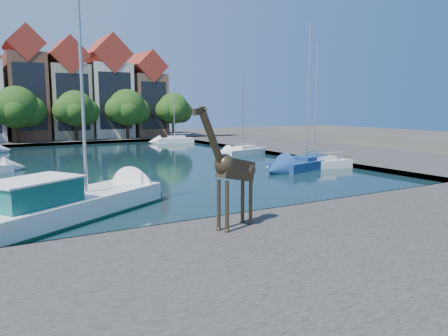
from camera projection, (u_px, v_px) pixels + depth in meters
name	position (u px, v px, depth m)	size (l,w,h in m)	color
ground	(254.00, 220.00, 22.07)	(160.00, 160.00, 0.00)	#38332B
water_basin	(115.00, 165.00, 42.54)	(38.00, 50.00, 0.08)	black
near_quay	(361.00, 256.00, 16.06)	(50.00, 14.00, 0.50)	#44413B
far_quay	(56.00, 140.00, 69.82)	(60.00, 16.00, 0.50)	#44413B
right_quay	(310.00, 149.00, 55.06)	(14.00, 52.00, 0.50)	#44413B
townhouse_center	(26.00, 88.00, 66.65)	(5.44, 9.18, 16.93)	brown
townhouse_east_inner	(67.00, 93.00, 69.75)	(5.94, 9.18, 15.79)	tan
townhouse_east_mid	(107.00, 91.00, 72.96)	(6.43, 9.18, 16.65)	beige
townhouse_east_end	(145.00, 98.00, 76.36)	(5.44, 9.18, 14.43)	brown
far_tree_mid_west	(17.00, 109.00, 61.45)	(7.80, 6.00, 8.00)	#332114
far_tree_mid_east	(76.00, 110.00, 65.48)	(7.02, 5.40, 7.52)	#332114
far_tree_east	(128.00, 109.00, 69.48)	(7.54, 5.80, 7.84)	#332114
far_tree_far_east	(174.00, 110.00, 73.51)	(6.76, 5.20, 7.36)	#332114
giraffe_statue	(232.00, 169.00, 18.45)	(3.55, 1.58, 5.21)	#3D311E
motorsailer	(61.00, 203.00, 21.63)	(11.27, 8.59, 11.61)	white
sailboat_right_a	(314.00, 162.00, 39.90)	(7.01, 3.69, 11.16)	silver
sailboat_right_b	(307.00, 162.00, 39.55)	(8.11, 4.53, 12.75)	navy
sailboat_right_c	(243.00, 150.00, 50.17)	(6.31, 3.61, 8.94)	silver
sailboat_right_d	(175.00, 139.00, 66.54)	(5.86, 2.74, 8.27)	silver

